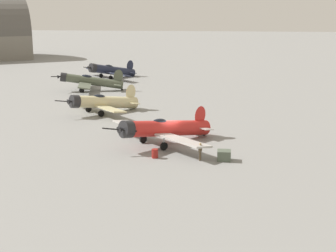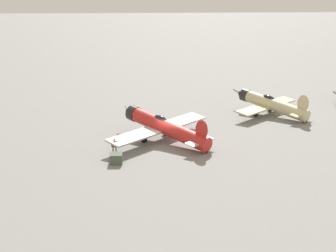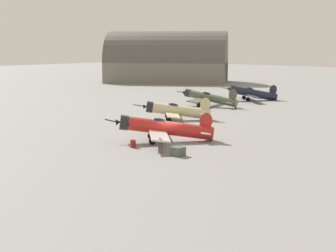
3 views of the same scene
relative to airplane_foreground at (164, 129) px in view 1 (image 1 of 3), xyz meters
name	(u,v)px [view 1 (image 1 of 3)]	position (x,y,z in m)	size (l,w,h in m)	color
ground_plane	(168,143)	(-0.38, 0.38, -1.60)	(400.00, 400.00, 0.00)	gray
airplane_foreground	(164,129)	(0.00, 0.00, 0.00)	(10.90, 10.88, 3.36)	red
airplane_mid_apron	(102,102)	(-13.78, -9.41, -0.16)	(9.37, 9.57, 3.39)	beige
airplane_far_line	(90,81)	(-30.10, -15.22, 0.01)	(12.00, 11.00, 3.46)	#4C5442
airplane_outer_stand	(111,70)	(-44.05, -14.79, -0.14)	(10.50, 10.53, 3.37)	#1E2338
ground_crew_mechanic	(200,150)	(4.99, 3.84, -0.60)	(0.63, 0.32, 1.65)	brown
equipment_crate	(224,155)	(4.75, 5.98, -1.14)	(1.15, 1.21, 0.92)	#4C5647
fuel_drum	(155,153)	(4.65, -0.30, -1.18)	(0.62, 0.62, 0.83)	maroon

